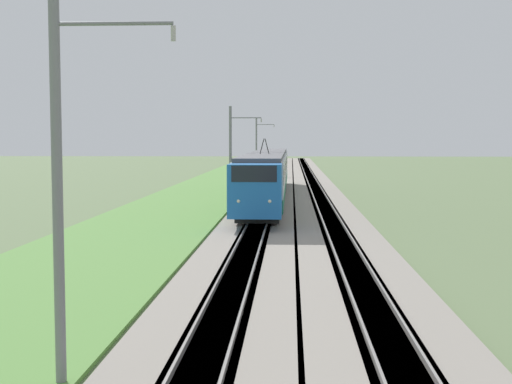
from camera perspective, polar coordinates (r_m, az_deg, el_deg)
The scene contains 9 objects.
ballast_main at distance 58.20m, azimuth 0.96°, elevation -0.63°, with size 240.00×4.40×0.30m.
ballast_adjacent at distance 58.22m, azimuth 5.16°, elevation -0.65°, with size 240.00×4.40×0.30m.
track_main at distance 58.20m, azimuth 0.96°, elevation -0.62°, with size 240.00×1.57×0.45m.
track_adjacent at distance 58.22m, azimuth 5.16°, elevation -0.64°, with size 240.00×1.57×0.45m.
grass_verge at distance 58.80m, azimuth -5.53°, elevation -0.69°, with size 240.00×8.23×0.12m.
passenger_train at distance 57.42m, azimuth 0.94°, elevation 1.57°, with size 41.51×2.94×5.15m.
catenary_mast_near at distance 14.98m, azimuth -15.40°, elevation 0.93°, with size 0.22×2.56×8.32m.
catenary_mast_mid at distance 55.56m, azimuth -1.99°, elevation 3.07°, with size 0.22×2.56×7.66m.
catenary_mast_far at distance 96.62m, azimuth 0.07°, elevation 3.68°, with size 0.22×2.56×7.96m.
Camera 1 is at (-7.96, -1.90, 5.14)m, focal length 50.00 mm.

